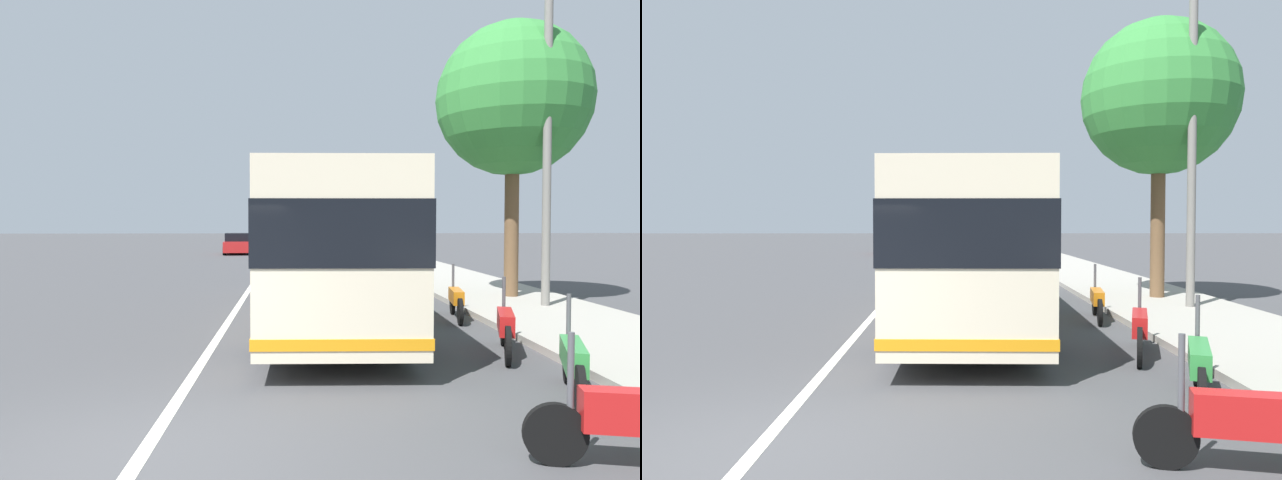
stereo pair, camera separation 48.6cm
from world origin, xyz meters
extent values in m
plane|color=#424244|center=(0.00, 0.00, 0.00)|extent=(220.00, 220.00, 0.00)
cube|color=#9E998E|center=(10.00, -7.49, 0.07)|extent=(110.00, 3.60, 0.14)
cube|color=silver|center=(10.00, 0.00, 0.00)|extent=(110.00, 0.16, 0.01)
cube|color=beige|center=(7.53, -2.27, 1.75)|extent=(11.13, 2.77, 2.81)
cube|color=black|center=(7.53, -2.27, 2.09)|extent=(11.17, 2.81, 0.93)
cube|color=orange|center=(7.53, -2.27, 0.60)|extent=(11.16, 2.80, 0.16)
cylinder|color=black|center=(11.10, -1.25, 0.50)|extent=(1.01, 0.33, 1.00)
cylinder|color=black|center=(11.04, -3.50, 0.50)|extent=(1.01, 0.33, 1.00)
cylinder|color=black|center=(4.03, -1.05, 0.50)|extent=(1.01, 0.33, 1.00)
cylinder|color=black|center=(3.96, -3.30, 0.50)|extent=(1.01, 0.33, 1.00)
cylinder|color=black|center=(-0.43, -3.87, 0.29)|extent=(0.20, 0.58, 0.58)
cube|color=red|center=(-0.62, -4.70, 0.54)|extent=(0.51, 1.30, 0.38)
cylinder|color=#4C4C51|center=(-0.46, -3.99, 0.89)|extent=(0.06, 0.06, 0.70)
cylinder|color=black|center=(2.20, -5.29, 0.31)|extent=(0.60, 0.30, 0.62)
cylinder|color=black|center=(0.74, -4.71, 0.31)|extent=(0.60, 0.30, 0.62)
cube|color=#338C3F|center=(1.47, -5.00, 0.56)|extent=(1.19, 0.66, 0.31)
cylinder|color=#4C4C51|center=(2.09, -5.25, 0.91)|extent=(0.06, 0.06, 0.70)
cylinder|color=black|center=(4.61, -5.30, 0.31)|extent=(0.62, 0.27, 0.63)
cylinder|color=black|center=(3.13, -4.81, 0.31)|extent=(0.62, 0.27, 0.63)
cube|color=red|center=(3.87, -5.05, 0.56)|extent=(1.19, 0.59, 0.34)
cylinder|color=#4C4C51|center=(4.50, -5.26, 0.91)|extent=(0.06, 0.06, 0.70)
cylinder|color=black|center=(8.07, -5.35, 0.29)|extent=(0.59, 0.18, 0.59)
cylinder|color=black|center=(6.60, -5.10, 0.29)|extent=(0.59, 0.18, 0.59)
cube|color=orange|center=(7.34, -5.23, 0.54)|extent=(1.14, 0.42, 0.30)
cylinder|color=#4C4C51|center=(7.96, -5.33, 0.89)|extent=(0.06, 0.06, 0.70)
cube|color=silver|center=(38.62, -2.44, 0.54)|extent=(4.40, 2.09, 0.73)
cube|color=black|center=(38.47, -2.45, 1.15)|extent=(2.26, 1.83, 0.49)
cylinder|color=black|center=(40.00, -1.52, 0.32)|extent=(0.65, 0.25, 0.64)
cylinder|color=black|center=(40.09, -3.21, 0.32)|extent=(0.65, 0.25, 0.64)
cylinder|color=black|center=(37.16, -1.67, 0.32)|extent=(0.65, 0.25, 0.64)
cylinder|color=black|center=(37.25, -3.37, 0.32)|extent=(0.65, 0.25, 0.64)
cube|color=silver|center=(44.64, -2.59, 0.53)|extent=(4.28, 1.98, 0.70)
cube|color=black|center=(44.68, -2.59, 1.12)|extent=(2.10, 1.70, 0.47)
cylinder|color=black|center=(45.96, -1.72, 0.32)|extent=(0.65, 0.26, 0.64)
cylinder|color=black|center=(46.06, -3.28, 0.32)|extent=(0.65, 0.26, 0.64)
cylinder|color=black|center=(43.21, -1.90, 0.32)|extent=(0.65, 0.26, 0.64)
cylinder|color=black|center=(43.31, -3.45, 0.32)|extent=(0.65, 0.26, 0.64)
cube|color=navy|center=(29.62, -3.09, 0.58)|extent=(4.52, 1.99, 0.80)
cube|color=black|center=(29.49, -3.09, 1.23)|extent=(2.23, 1.76, 0.51)
cylinder|color=black|center=(31.12, -2.32, 0.32)|extent=(0.65, 0.24, 0.64)
cylinder|color=black|center=(31.06, -3.98, 0.32)|extent=(0.65, 0.24, 0.64)
cylinder|color=black|center=(28.18, -2.21, 0.32)|extent=(0.65, 0.24, 0.64)
cylinder|color=black|center=(28.12, -3.87, 0.32)|extent=(0.65, 0.24, 0.64)
cube|color=red|center=(34.63, 2.49, 0.54)|extent=(4.21, 2.08, 0.73)
cube|color=black|center=(34.86, 2.50, 1.19)|extent=(1.99, 1.78, 0.58)
cylinder|color=black|center=(33.34, 1.58, 0.32)|extent=(0.65, 0.27, 0.64)
cylinder|color=black|center=(33.22, 3.20, 0.32)|extent=(0.65, 0.27, 0.64)
cylinder|color=black|center=(36.03, 1.77, 0.32)|extent=(0.65, 0.27, 0.64)
cylinder|color=black|center=(35.91, 3.40, 0.32)|extent=(0.65, 0.27, 0.64)
cylinder|color=brown|center=(10.30, -7.68, 2.22)|extent=(0.39, 0.39, 4.44)
sphere|color=#337F38|center=(10.30, -7.68, 5.73)|extent=(4.30, 4.30, 4.30)
cylinder|color=slate|center=(8.47, -7.85, 3.98)|extent=(0.21, 0.21, 7.96)
camera|label=1|loc=(-5.45, -1.46, 2.24)|focal=31.66mm
camera|label=2|loc=(-5.46, -1.94, 2.24)|focal=31.66mm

